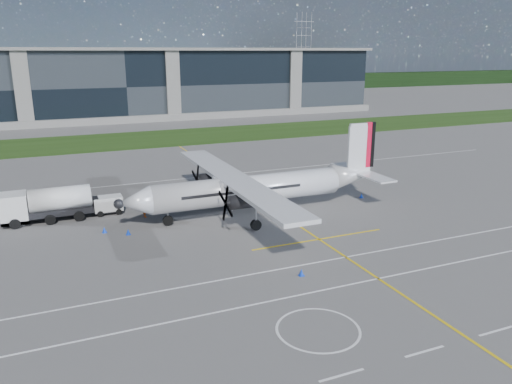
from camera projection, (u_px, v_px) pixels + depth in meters
name	position (u px, v px, depth m)	size (l,w,h in m)	color
ground	(160.00, 147.00, 80.57)	(400.00, 400.00, 0.00)	#63605D
grass_strip	(150.00, 139.00, 87.65)	(400.00, 18.00, 0.04)	#213E11
terminal_building	(120.00, 85.00, 113.94)	(120.00, 20.00, 15.00)	black
tree_line	(94.00, 87.00, 168.29)	(400.00, 6.00, 6.00)	black
pylon_east	(303.00, 51.00, 205.87)	(9.00, 4.60, 30.00)	gray
yellow_taxiway_centerline	(246.00, 191.00, 55.14)	(0.20, 70.00, 0.01)	yellow
white_lane_line	(341.00, 286.00, 32.77)	(90.00, 0.15, 0.01)	white
turboprop_aircraft	(257.00, 172.00, 46.39)	(25.88, 26.84, 8.05)	white
fuel_tanker_truck	(40.00, 206.00, 44.81)	(8.15, 2.65, 3.06)	silver
baggage_tug	(108.00, 205.00, 47.28)	(2.81, 1.68, 1.68)	silver
ground_crew_person	(144.00, 207.00, 46.25)	(0.80, 0.57, 1.96)	#F25907
safety_cone_fwd	(104.00, 230.00, 42.43)	(0.36, 0.36, 0.50)	#0B36C9
safety_cone_nose_port	(128.00, 232.00, 41.96)	(0.36, 0.36, 0.50)	#0B36C9
safety_cone_portwing	(301.00, 272.00, 34.29)	(0.36, 0.36, 0.50)	#0B36C9
safety_cone_tail	(361.00, 195.00, 52.50)	(0.36, 0.36, 0.50)	#0B36C9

